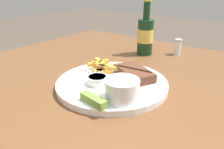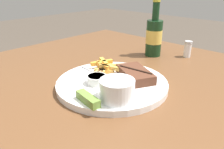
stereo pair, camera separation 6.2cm
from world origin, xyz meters
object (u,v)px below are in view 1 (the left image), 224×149
Objects in this scene: pickle_spear at (93,100)px; knife_utensil at (124,76)px; coleslaw_cup at (122,88)px; fork_utensil at (92,73)px; dinner_plate at (112,84)px; salt_shaker at (178,47)px; beer_bottle at (145,35)px; dipping_sauce_cup at (97,80)px; steak_portion at (134,73)px.

knife_utensil is at bearing 99.69° from pickle_spear.
knife_utensil is (-0.07, 0.11, -0.03)m from coleslaw_cup.
fork_utensil is at bearing 133.30° from pickle_spear.
coleslaw_cup is at bearing -39.90° from dinner_plate.
dinner_plate is 0.41m from salt_shaker.
beer_bottle is at bearing 104.93° from pickle_spear.
salt_shaker is at bearing 78.39° from fork_utensil.
salt_shaker reaches higher than knife_utensil.
fork_utensil is at bearing 174.88° from dinner_plate.
fork_utensil is at bearing 143.05° from dipping_sauce_cup.
salt_shaker is at bearing 90.95° from pickle_spear.
steak_portion is 0.14m from coleslaw_cup.
knife_utensil is 0.30m from beer_bottle.
dipping_sauce_cup is (-0.06, -0.10, -0.00)m from steak_portion.
steak_portion reaches higher than fork_utensil.
beer_bottle is at bearing -145.67° from salt_shaker.
steak_portion is 0.34m from salt_shaker.
beer_bottle reaches higher than dinner_plate.
coleslaw_cup reaches higher than fork_utensil.
fork_utensil is 0.81× the size of knife_utensil.
beer_bottle is at bearing 93.94° from fork_utensil.
pickle_spear is at bearing -123.66° from coleslaw_cup.
pickle_spear is (0.04, -0.13, 0.02)m from dinner_plate.
coleslaw_cup is (0.08, -0.07, 0.04)m from dinner_plate.
dipping_sauce_cup is 0.34× the size of knife_utensil.
pickle_spear is at bearing -41.58° from fork_utensil.
knife_utensil is 2.55× the size of salt_shaker.
pickle_spear is 1.22× the size of salt_shaker.
dinner_plate is at bearing 108.59° from pickle_spear.
beer_bottle is 3.52× the size of salt_shaker.
coleslaw_cup reaches higher than salt_shaker.
beer_bottle is at bearing 112.10° from coleslaw_cup.
dipping_sauce_cup is 0.25× the size of beer_bottle.
dipping_sauce_cup is 0.71× the size of pickle_spear.
beer_bottle is at bearing 99.03° from dipping_sauce_cup.
dinner_plate is at bearing 0.00° from fork_utensil.
dipping_sauce_cup is at bearing -115.50° from dinner_plate.
beer_bottle reaches higher than steak_portion.
pickle_spear reaches higher than fork_utensil.
steak_portion is 1.87× the size of pickle_spear.
salt_shaker reaches higher than pickle_spear.
knife_utensil is at bearing 72.32° from dinner_plate.
dipping_sauce_cup is at bearing -80.97° from beer_bottle.
coleslaw_cup is 0.11m from dipping_sauce_cup.
dipping_sauce_cup is 0.38m from beer_bottle.
coleslaw_cup reaches higher than steak_portion.
dinner_plate is at bearing -76.54° from beer_bottle.
knife_utensil reaches higher than dinner_plate.
pickle_spear is 0.19m from fork_utensil.
steak_portion is at bearing -66.70° from beer_bottle.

